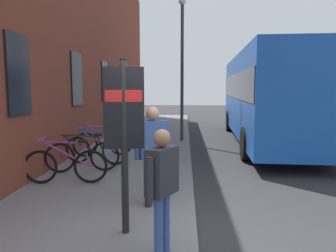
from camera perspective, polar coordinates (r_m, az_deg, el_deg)
name	(u,v)px	position (r m, az deg, el deg)	size (l,w,h in m)	color
ground	(222,155)	(10.70, 9.28, -4.98)	(60.00, 60.00, 0.00)	#2D2D30
sidewalk_pavement	(144,142)	(12.69, -4.18, -2.81)	(24.00, 3.50, 0.12)	slate
station_facade	(96,38)	(14.03, -12.42, 14.66)	(22.00, 0.65, 8.27)	brown
bicycle_by_door	(66,165)	(7.33, -17.25, -6.53)	(0.48, 1.77, 0.97)	black
bicycle_leaning_wall	(83,156)	(8.22, -14.50, -5.03)	(0.57, 1.74, 0.97)	black
bicycle_mid_rack	(96,149)	(8.97, -12.30, -3.99)	(0.49, 1.76, 0.97)	black
bicycle_under_window	(104,143)	(9.99, -11.08, -2.88)	(0.68, 1.70, 0.97)	black
transit_info_sign	(124,119)	(4.49, -7.62, 1.16)	(0.15, 0.56, 2.40)	black
city_bus	(268,93)	(13.32, 16.86, 5.41)	(10.63, 3.13, 3.35)	#1951B2
pedestrian_near_bus	(162,179)	(3.97, -1.05, -9.20)	(0.53, 0.40, 1.54)	#334C8C
pedestrian_crossing_street	(153,146)	(5.57, -2.65, -3.47)	(0.45, 0.58, 1.71)	#26262D
street_lamp	(182,58)	(12.56, 2.46, 11.76)	(0.28, 0.28, 5.31)	#333338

